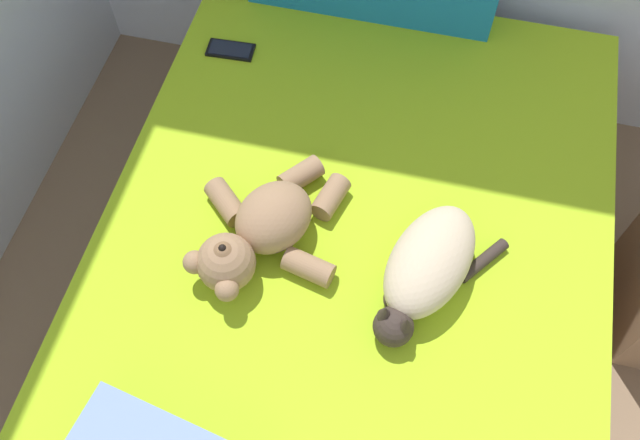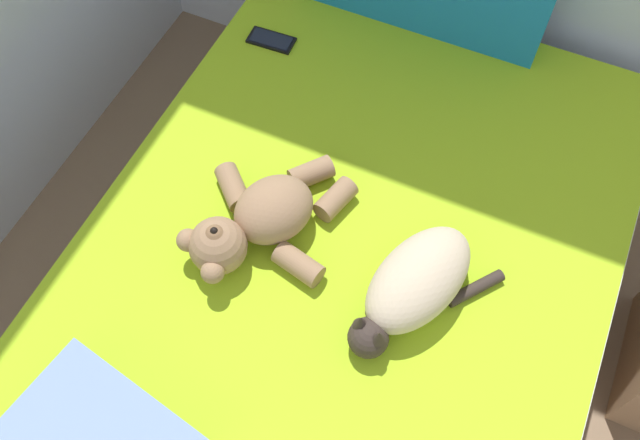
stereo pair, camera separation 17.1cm
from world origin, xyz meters
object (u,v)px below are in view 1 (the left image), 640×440
teddy_bear (261,231)px  cell_phone (231,50)px  cat (427,268)px  bed (343,305)px

teddy_bear → cell_phone: size_ratio=3.24×
cat → teddy_bear: (-0.43, 0.01, -0.00)m
teddy_bear → cell_phone: (-0.29, 0.64, -0.06)m
bed → cell_phone: size_ratio=13.72×
bed → teddy_bear: bearing=177.1°
bed → teddy_bear: (-0.23, 0.01, 0.33)m
cat → teddy_bear: size_ratio=0.86×
bed → teddy_bear: teddy_bear is taller
cell_phone → teddy_bear: bearing=-65.9°
cat → cell_phone: (-0.72, 0.65, -0.07)m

